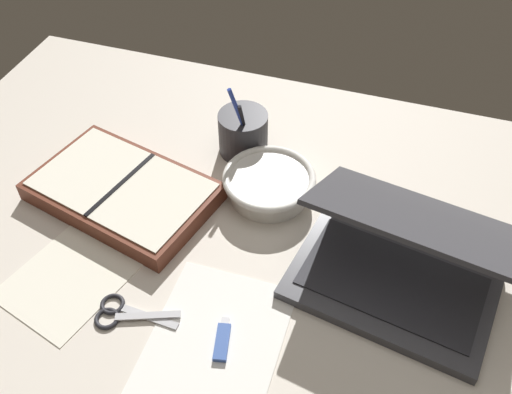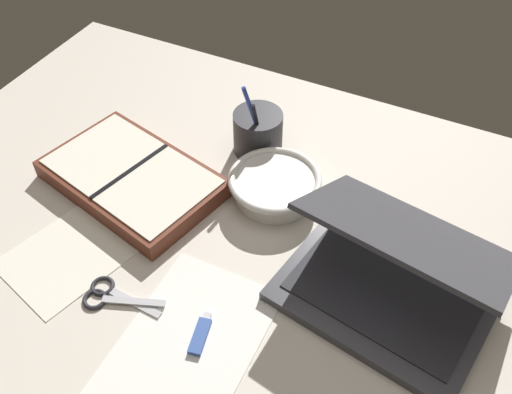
# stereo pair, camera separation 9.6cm
# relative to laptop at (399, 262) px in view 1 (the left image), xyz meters

# --- Properties ---
(desk_top) EXTENTS (1.40, 1.00, 0.02)m
(desk_top) POSITION_rel_laptop_xyz_m (-0.25, -0.01, -0.06)
(desk_top) COLOR beige
(desk_top) RESTS_ON ground
(laptop) EXTENTS (0.36, 0.31, 0.16)m
(laptop) POSITION_rel_laptop_xyz_m (0.00, 0.00, 0.00)
(laptop) COLOR #38383D
(laptop) RESTS_ON desk_top
(bowl) EXTENTS (0.17, 0.17, 0.05)m
(bowl) POSITION_rel_laptop_xyz_m (-0.25, 0.12, -0.02)
(bowl) COLOR silver
(bowl) RESTS_ON desk_top
(pen_cup) EXTENTS (0.10, 0.10, 0.17)m
(pen_cup) POSITION_rel_laptop_xyz_m (-0.34, 0.22, -0.00)
(pen_cup) COLOR #28282D
(pen_cup) RESTS_ON desk_top
(planner) EXTENTS (0.36, 0.27, 0.04)m
(planner) POSITION_rel_laptop_xyz_m (-0.50, 0.03, -0.03)
(planner) COLOR brown
(planner) RESTS_ON desk_top
(scissors) EXTENTS (0.13, 0.07, 0.01)m
(scissors) POSITION_rel_laptop_xyz_m (-0.40, -0.20, -0.04)
(scissors) COLOR #B7B7BC
(scissors) RESTS_ON desk_top
(paper_sheet_front) EXTENTS (0.20, 0.29, 0.00)m
(paper_sheet_front) POSITION_rel_laptop_xyz_m (-0.24, -0.22, -0.05)
(paper_sheet_front) COLOR white
(paper_sheet_front) RESTS_ON desk_top
(paper_sheet_beside_planner) EXTENTS (0.22, 0.27, 0.00)m
(paper_sheet_beside_planner) POSITION_rel_laptop_xyz_m (-0.50, -0.15, -0.05)
(paper_sheet_beside_planner) COLOR silver
(paper_sheet_beside_planner) RESTS_ON desk_top
(usb_drive) EXTENTS (0.03, 0.07, 0.01)m
(usb_drive) POSITION_rel_laptop_xyz_m (-0.23, -0.20, -0.04)
(usb_drive) COLOR #33519E
(usb_drive) RESTS_ON desk_top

